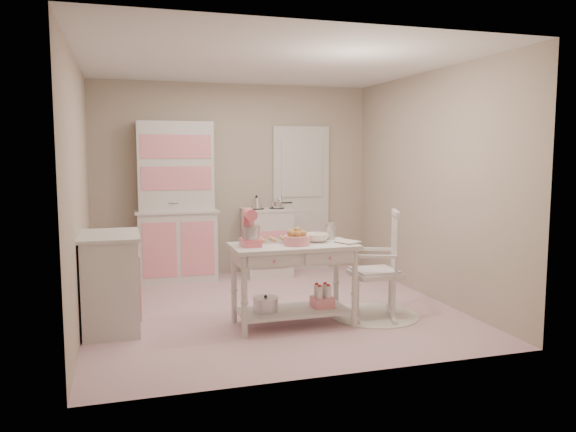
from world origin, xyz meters
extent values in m
plane|color=pink|center=(0.00, 0.00, 0.00)|extent=(3.80, 3.80, 0.00)
cube|color=white|center=(0.00, 0.00, 2.60)|extent=(3.80, 3.80, 0.04)
cube|color=#B8A596|center=(0.00, 1.90, 1.30)|extent=(3.80, 0.04, 2.60)
cube|color=#B8A596|center=(0.00, -1.90, 1.30)|extent=(3.80, 0.04, 2.60)
cube|color=#B8A596|center=(-1.90, 0.00, 1.30)|extent=(0.04, 3.80, 2.60)
cube|color=#B8A596|center=(1.90, 0.00, 1.30)|extent=(0.04, 3.80, 2.60)
cube|color=silver|center=(0.95, 1.87, 1.02)|extent=(0.82, 0.05, 2.04)
cube|color=silver|center=(-0.82, 1.66, 1.04)|extent=(1.06, 0.50, 2.08)
cube|color=silver|center=(0.38, 1.61, 0.46)|extent=(0.62, 0.57, 0.92)
cube|color=silver|center=(-1.63, -0.24, 0.46)|extent=(0.54, 0.84, 0.92)
cylinder|color=white|center=(0.96, -0.56, 0.01)|extent=(0.92, 0.92, 0.01)
cube|color=silver|center=(0.96, -0.56, 0.55)|extent=(0.71, 0.84, 1.10)
cube|color=silver|center=(0.07, -0.61, 0.40)|extent=(1.20, 0.60, 0.80)
cube|color=#FF6B83|center=(-0.35, -0.59, 0.97)|extent=(0.21, 0.29, 0.34)
cube|color=silver|center=(-0.08, -0.43, 0.81)|extent=(0.34, 0.24, 0.02)
cylinder|color=pink|center=(0.09, -0.66, 0.85)|extent=(0.25, 0.25, 0.09)
imported|color=white|center=(0.33, -0.53, 0.84)|extent=(0.26, 0.26, 0.08)
cylinder|color=silver|center=(0.51, -0.45, 0.89)|extent=(0.10, 0.10, 0.17)
imported|color=white|center=(0.52, -0.73, 0.81)|extent=(0.25, 0.28, 0.02)
camera|label=1|loc=(-1.52, -5.71, 1.69)|focal=35.00mm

